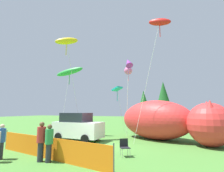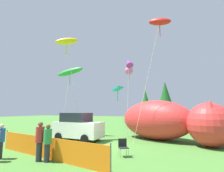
% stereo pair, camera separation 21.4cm
% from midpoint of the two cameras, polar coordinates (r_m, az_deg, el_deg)
% --- Properties ---
extents(ground_plane, '(120.00, 120.00, 0.00)m').
position_cam_midpoint_polar(ground_plane, '(12.36, -7.58, -19.07)').
color(ground_plane, '#477F33').
extents(parked_car, '(4.13, 2.10, 2.20)m').
position_cam_midpoint_polar(parked_car, '(14.77, -11.60, -12.96)').
color(parked_car, white).
rests_on(parked_car, ground).
extents(folding_chair, '(0.66, 0.66, 0.89)m').
position_cam_midpoint_polar(folding_chair, '(9.78, 3.44, -18.91)').
color(folding_chair, black).
rests_on(folding_chair, ground).
extents(inflatable_cat, '(8.93, 6.15, 3.25)m').
position_cam_midpoint_polar(inflatable_cat, '(14.96, 16.84, -11.07)').
color(inflatable_cat, red).
rests_on(inflatable_cat, ground).
extents(safety_fence, '(7.93, 1.78, 1.15)m').
position_cam_midpoint_polar(safety_fence, '(9.93, -21.20, -18.28)').
color(safety_fence, orange).
rests_on(safety_fence, ground).
extents(spectator_in_grey_shirt, '(0.38, 0.38, 1.73)m').
position_cam_midpoint_polar(spectator_in_grey_shirt, '(9.15, -20.52, -16.55)').
color(spectator_in_grey_shirt, '#2D2D38').
rests_on(spectator_in_grey_shirt, ground).
extents(spectator_in_red_shirt, '(0.40, 0.40, 1.84)m').
position_cam_midpoint_polar(spectator_in_red_shirt, '(9.40, -22.76, -15.84)').
color(spectator_in_red_shirt, '#2D2D38').
rests_on(spectator_in_red_shirt, ground).
extents(spectator_in_blue_shirt, '(0.37, 0.37, 1.71)m').
position_cam_midpoint_polar(spectator_in_blue_shirt, '(10.72, -32.94, -14.54)').
color(spectator_in_blue_shirt, '#2D2D38').
rests_on(spectator_in_blue_shirt, ground).
extents(kite_teal_diamond, '(1.16, 2.23, 4.93)m').
position_cam_midpoint_polar(kite_teal_diamond, '(18.68, 1.40, -1.14)').
color(kite_teal_diamond, silver).
rests_on(kite_teal_diamond, ground).
extents(kite_yellow_hero, '(2.22, 1.88, 9.01)m').
position_cam_midpoint_polar(kite_yellow_hero, '(16.55, -14.99, 13.89)').
color(kite_yellow_hero, silver).
rests_on(kite_yellow_hero, ground).
extents(kite_green_fish, '(3.05, 1.96, 6.87)m').
position_cam_midpoint_polar(kite_green_fish, '(18.35, -14.02, 4.49)').
color(kite_green_fish, silver).
rests_on(kite_green_fish, ground).
extents(kite_purple_delta, '(1.32, 1.47, 7.90)m').
position_cam_midpoint_polar(kite_purple_delta, '(18.00, 5.01, 7.59)').
color(kite_purple_delta, silver).
rests_on(kite_purple_delta, ground).
extents(kite_red_lizard, '(3.09, 1.90, 10.28)m').
position_cam_midpoint_polar(kite_red_lizard, '(16.01, 14.84, 19.41)').
color(kite_red_lizard, silver).
rests_on(kite_red_lizard, ground).
extents(kite_pink_octopus, '(0.95, 1.28, 7.56)m').
position_cam_midpoint_polar(kite_pink_octopus, '(20.85, 5.01, 4.96)').
color(kite_pink_octopus, silver).
rests_on(kite_pink_octopus, ground).
extents(horizon_tree_west, '(3.77, 3.77, 9.01)m').
position_cam_midpoint_polar(horizon_tree_west, '(41.29, 16.32, -3.34)').
color(horizon_tree_west, brown).
rests_on(horizon_tree_west, ground).
extents(horizon_tree_mid, '(3.12, 3.12, 7.45)m').
position_cam_midpoint_polar(horizon_tree_mid, '(44.50, 10.17, -5.10)').
color(horizon_tree_mid, brown).
rests_on(horizon_tree_mid, ground).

